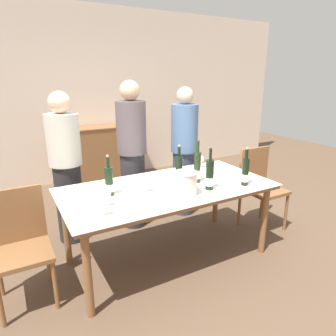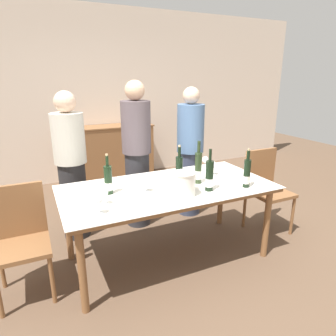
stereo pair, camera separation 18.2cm
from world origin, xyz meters
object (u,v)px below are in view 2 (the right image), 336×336
Objects in this scene: wine_bottle_2 at (108,181)px; wine_glass_2 at (104,193)px; wine_bottle_3 at (209,177)px; chair_right_end at (265,184)px; person_guest_left at (137,156)px; sideboard_cabinet at (115,153)px; dining_table at (168,193)px; person_guest_right at (190,153)px; wine_bottle_4 at (179,172)px; wine_glass_1 at (213,165)px; wine_glass_5 at (192,179)px; ice_bucket at (184,183)px; wine_glass_0 at (98,201)px; wine_bottle_1 at (198,168)px; wine_bottle_0 at (247,174)px; wine_glass_3 at (145,180)px; chair_left_end at (20,234)px; person_host at (71,168)px; wine_glass_4 at (205,160)px.

wine_bottle_2 is 0.23m from wine_glass_2.
wine_bottle_3 is 1.08m from chair_right_end.
sideboard_cabinet is at bearing 83.33° from person_guest_left.
dining_table is 1.07m from person_guest_right.
dining_table is at bearing -88.84° from person_guest_left.
wine_glass_1 is at bearing 16.85° from wine_bottle_4.
wine_bottle_3 reaches higher than wine_glass_5.
wine_bottle_2 is 0.91m from person_guest_left.
dining_table is 5.46× the size of wine_bottle_2.
person_guest_right reaches higher than wine_glass_1.
wine_glass_0 is (-0.74, -0.05, -0.01)m from ice_bucket.
wine_bottle_3 is (0.83, -0.30, 0.01)m from wine_bottle_2.
person_guest_right reaches higher than dining_table.
sideboard_cabinet is 2.54m from dining_table.
wine_bottle_1 is at bearing -114.44° from person_guest_right.
dining_table is 0.57m from wine_bottle_2.
wine_glass_1 is (-0.09, 0.43, -0.03)m from wine_bottle_0.
wine_glass_0 is 0.09× the size of person_guest_right.
wine_glass_3 is at bearing -169.59° from wine_glass_1.
dining_table is 0.82m from person_guest_left.
wine_bottle_4 is at bearing 1.30° from wine_glass_3.
wine_glass_0 is (-0.71, -0.30, 0.17)m from dining_table.
wine_bottle_2 reaches higher than wine_glass_2.
wine_glass_5 is 1.12m from person_guest_right.
wine_bottle_4 is 2.57× the size of wine_glass_5.
person_guest_right reaches higher than chair_right_end.
person_guest_left reaches higher than wine_glass_1.
ice_bucket reaches higher than sideboard_cabinet.
chair_right_end is (0.62, 0.40, -0.33)m from wine_bottle_0.
person_guest_right is (1.31, 0.96, -0.04)m from wine_glass_2.
chair_left_end reaches higher than dining_table.
chair_left_end is (-1.27, 0.09, -0.17)m from dining_table.
wine_glass_1 is at bearing 34.93° from ice_bucket.
wine_glass_0 is 0.16× the size of chair_left_end.
person_guest_left reaches higher than wine_glass_2.
wine_glass_1 is 0.71m from person_guest_right.
person_host is (-1.03, 1.07, -0.08)m from wine_bottle_3.
sideboard_cabinet is at bearing 92.60° from wine_bottle_1.
wine_bottle_3 is 0.15m from wine_glass_5.
wine_bottle_3 is at bearing -49.89° from wine_bottle_4.
sideboard_cabinet is at bearing 80.71° from wine_glass_3.
wine_bottle_3 is (0.11, -2.76, 0.41)m from sideboard_cabinet.
wine_glass_2 is at bearing -167.45° from wine_glass_1.
ice_bucket is 1.54× the size of wine_glass_4.
chair_right_end is (0.98, 0.33, -0.34)m from wine_bottle_3.
ice_bucket is 0.84m from wine_glass_4.
dining_table is 0.29m from wine_glass_5.
wine_glass_4 is 1.93m from chair_left_end.
wine_bottle_1 is 0.26× the size of person_host.
ice_bucket is 0.54× the size of wine_bottle_3.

